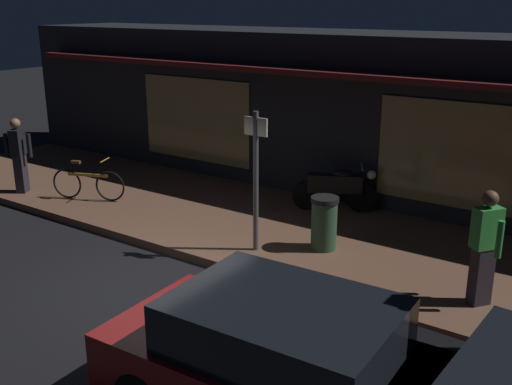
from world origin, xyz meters
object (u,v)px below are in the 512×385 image
object	(u,v)px
person_photographer	(19,154)
bicycle_parked	(88,184)
motorcycle	(336,187)
trash_bin	(324,223)
sign_post	(256,173)
person_bystander	(485,246)
parked_car_near	(292,368)

from	to	relation	value
person_photographer	bicycle_parked	bearing A→B (deg)	16.20
motorcycle	trash_bin	world-z (taller)	motorcycle
sign_post	trash_bin	size ratio (longest dim) A/B	2.58
bicycle_parked	person_bystander	xyz separation A→B (m)	(8.23, -0.04, 0.52)
bicycle_parked	person_bystander	bearing A→B (deg)	-0.27
motorcycle	bicycle_parked	bearing A→B (deg)	-153.16
person_photographer	person_bystander	bearing A→B (deg)	2.56
person_photographer	trash_bin	size ratio (longest dim) A/B	1.80
bicycle_parked	parked_car_near	world-z (taller)	parked_car_near
person_bystander	trash_bin	size ratio (longest dim) A/B	1.80
person_bystander	sign_post	size ratio (longest dim) A/B	0.70
motorcycle	parked_car_near	size ratio (longest dim) A/B	0.38
motorcycle	person_photographer	world-z (taller)	person_photographer
person_photographer	parked_car_near	size ratio (longest dim) A/B	0.40
bicycle_parked	person_bystander	distance (m)	8.25
motorcycle	bicycle_parked	xyz separation A→B (m)	(-4.71, -2.39, -0.14)
sign_post	trash_bin	xyz separation A→B (m)	(0.93, 0.70, -0.89)
motorcycle	bicycle_parked	world-z (taller)	motorcycle
person_bystander	parked_car_near	xyz separation A→B (m)	(-0.90, -3.58, -0.32)
motorcycle	bicycle_parked	size ratio (longest dim) A/B	1.01
sign_post	parked_car_near	distance (m)	4.47
motorcycle	parked_car_near	world-z (taller)	parked_car_near
motorcycle	trash_bin	xyz separation A→B (m)	(0.76, -1.91, -0.03)
trash_bin	parked_car_near	size ratio (longest dim) A/B	0.22
person_photographer	parked_car_near	world-z (taller)	person_photographer
person_bystander	sign_post	world-z (taller)	sign_post
bicycle_parked	sign_post	size ratio (longest dim) A/B	0.65
trash_bin	parked_car_near	distance (m)	4.50
person_photographer	trash_bin	world-z (taller)	person_photographer
person_bystander	sign_post	xyz separation A→B (m)	(-3.70, -0.19, 0.48)
person_bystander	parked_car_near	distance (m)	3.71
bicycle_parked	trash_bin	world-z (taller)	trash_bin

